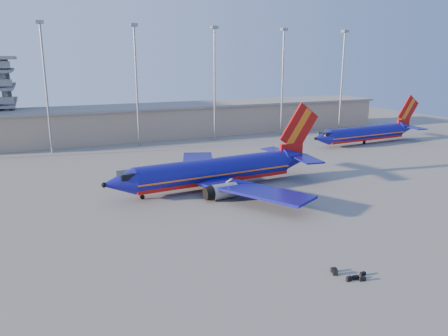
# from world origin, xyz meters

# --- Properties ---
(ground) EXTENTS (220.00, 220.00, 0.00)m
(ground) POSITION_xyz_m (0.00, 0.00, 0.00)
(ground) COLOR slate
(ground) RESTS_ON ground
(terminal_building) EXTENTS (122.00, 16.00, 8.50)m
(terminal_building) POSITION_xyz_m (10.00, 58.00, 4.32)
(terminal_building) COLOR gray
(terminal_building) RESTS_ON ground
(light_mast_row) EXTENTS (101.60, 1.60, 28.65)m
(light_mast_row) POSITION_xyz_m (5.00, 46.00, 17.55)
(light_mast_row) COLOR gray
(light_mast_row) RESTS_ON ground
(aircraft_main) EXTENTS (39.26, 37.65, 13.29)m
(aircraft_main) POSITION_xyz_m (-0.96, 5.43, 2.84)
(aircraft_main) COLOR navy
(aircraft_main) RESTS_ON ground
(aircraft_second) EXTENTS (34.47, 13.39, 11.67)m
(aircraft_second) POSITION_xyz_m (48.33, 26.27, 2.68)
(aircraft_second) COLOR navy
(aircraft_second) RESTS_ON ground
(luggage_pile) EXTENTS (3.03, 3.07, 0.55)m
(luggage_pile) POSITION_xyz_m (-1.46, -27.76, 0.22)
(luggage_pile) COLOR black
(luggage_pile) RESTS_ON ground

